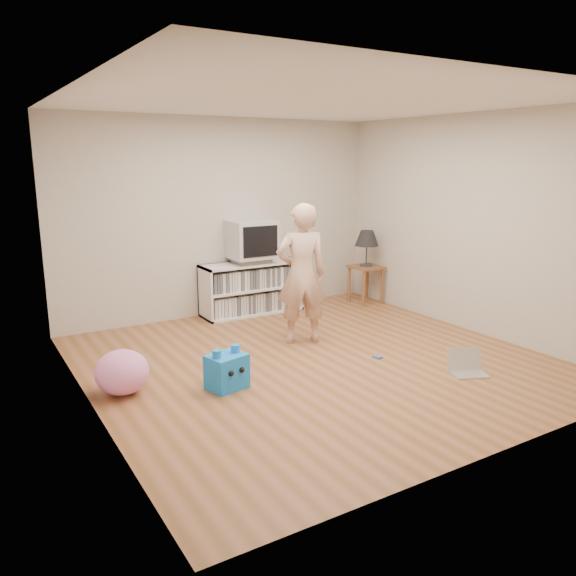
% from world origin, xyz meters
% --- Properties ---
extents(ground, '(4.50, 4.50, 0.00)m').
position_xyz_m(ground, '(0.00, 0.00, 0.00)').
color(ground, brown).
rests_on(ground, ground).
extents(walls, '(4.52, 4.52, 2.60)m').
position_xyz_m(walls, '(0.00, 0.00, 1.30)').
color(walls, '#BEB4A6').
rests_on(walls, ground).
extents(ceiling, '(4.50, 4.50, 0.01)m').
position_xyz_m(ceiling, '(0.00, 0.00, 2.60)').
color(ceiling, white).
rests_on(ceiling, walls).
extents(media_unit, '(1.40, 0.45, 0.70)m').
position_xyz_m(media_unit, '(0.31, 2.04, 0.35)').
color(media_unit, white).
rests_on(media_unit, ground).
extents(dvd_deck, '(0.45, 0.35, 0.07)m').
position_xyz_m(dvd_deck, '(0.31, 2.02, 0.73)').
color(dvd_deck, gray).
rests_on(dvd_deck, media_unit).
extents(crt_tv, '(0.60, 0.53, 0.50)m').
position_xyz_m(crt_tv, '(0.31, 2.02, 1.02)').
color(crt_tv, '#B0B0B5').
rests_on(crt_tv, dvd_deck).
extents(side_table, '(0.42, 0.42, 0.55)m').
position_xyz_m(side_table, '(1.99, 1.65, 0.42)').
color(side_table, brown).
rests_on(side_table, ground).
extents(table_lamp, '(0.34, 0.34, 0.52)m').
position_xyz_m(table_lamp, '(1.99, 1.65, 0.94)').
color(table_lamp, '#333333').
rests_on(table_lamp, side_table).
extents(person, '(0.67, 0.54, 1.60)m').
position_xyz_m(person, '(0.21, 0.61, 0.80)').
color(person, '#D7AB92').
rests_on(person, ground).
extents(laptop, '(0.42, 0.38, 0.23)m').
position_xyz_m(laptop, '(1.10, -1.06, 0.06)').
color(laptop, silver).
rests_on(laptop, ground).
extents(playing_cards, '(0.08, 0.10, 0.02)m').
position_xyz_m(playing_cards, '(0.62, -0.27, 0.01)').
color(playing_cards, '#435BB3').
rests_on(playing_cards, ground).
extents(plush_blue, '(0.39, 0.35, 0.39)m').
position_xyz_m(plush_blue, '(-1.09, -0.17, 0.17)').
color(plush_blue, '#137FFB').
rests_on(plush_blue, ground).
extents(plush_pink, '(0.60, 0.60, 0.41)m').
position_xyz_m(plush_pink, '(-1.95, 0.20, 0.20)').
color(plush_pink, '#FF85D1').
rests_on(plush_pink, ground).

